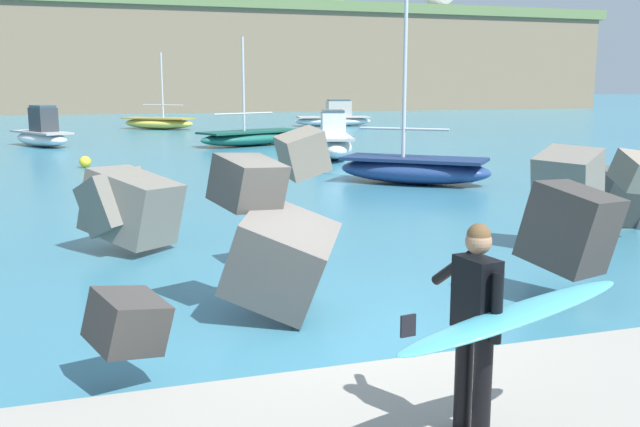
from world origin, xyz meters
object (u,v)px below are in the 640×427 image
Objects in this scene: boat_mid_left at (334,118)px; station_building_west at (314,5)px; boat_near_right at (414,168)px; boat_mid_right at (159,123)px; mooring_buoy_middle at (85,162)px; surfer_with_board at (488,317)px; boat_far_left at (332,142)px; boat_near_centre at (42,134)px; boat_far_centre at (251,137)px.

station_building_west is at bearing 74.21° from boat_mid_left.
station_building_west is at bearing 74.69° from boat_near_right.
mooring_buoy_middle is at bearing -101.62° from boat_mid_right.
boat_far_left reaches higher than surfer_with_board.
boat_mid_left is (20.15, 12.68, -0.02)m from boat_near_centre.
mooring_buoy_middle is at bearing -135.77° from boat_far_centre.
station_building_west is at bearing 66.73° from mooring_buoy_middle.
surfer_with_board is at bearing -107.56° from boat_mid_left.
boat_near_right is at bearing 66.58° from surfer_with_board.
boat_near_centre is 14.67m from boat_mid_right.
boat_far_centre is at bearing 81.02° from surfer_with_board.
mooring_buoy_middle is (-18.01, -23.32, -0.39)m from boat_mid_left.
boat_mid_right reaches higher than surfer_with_board.
boat_near_right is 31.77m from boat_mid_right.
boat_far_left is (6.92, 24.09, -0.61)m from surfer_with_board.
surfer_with_board is 0.26× the size of boat_near_right.
boat_mid_right is 0.68× the size of station_building_west.
boat_mid_left is at bearing 32.18° from boat_near_centre.
boat_mid_right reaches higher than boat_far_left.
boat_far_left is at bearing 88.96° from boat_near_right.
boat_far_left is 10.17m from mooring_buoy_middle.
mooring_buoy_middle is (-9.98, 7.81, -0.28)m from boat_near_right.
boat_far_left is 0.71× the size of station_building_west.
boat_mid_right is at bearing 102.10° from boat_far_centre.
mooring_buoy_middle is (-8.18, -7.96, -0.21)m from boat_far_centre.
boat_far_left is at bearing -74.96° from boat_far_centre.
boat_near_centre is 22.08m from boat_near_right.
boat_far_centre is at bearing -109.88° from station_building_west.
mooring_buoy_middle is (-10.14, -0.67, -0.45)m from boat_far_left.
boat_near_right is 32.15m from boat_mid_left.
boat_far_left is at bearing -106.80° from station_building_west.
boat_near_centre is 10.67m from boat_far_centre.
station_building_west reaches higher than boat_mid_left.
boat_near_centre is at bearing 98.95° from surfer_with_board.
boat_near_centre is 0.83× the size of boat_far_left.
boat_near_right is at bearing -80.68° from boat_mid_right.
surfer_with_board is 49.03m from boat_mid_left.
boat_mid_right is 0.85× the size of boat_far_centre.
boat_mid_right is at bearing 78.38° from mooring_buoy_middle.
boat_mid_right is at bearing 61.58° from boat_near_centre.
boat_near_right is 1.50× the size of boat_mid_right.
boat_near_right is 1.02× the size of station_building_west.
boat_far_centre is (10.32, -2.68, -0.20)m from boat_near_centre.
boat_near_right is at bearing -83.47° from boat_far_centre.
boat_mid_right is 12.51× the size of mooring_buoy_middle.
station_building_west is (25.16, 69.56, 14.66)m from boat_far_centre.
boat_near_right reaches higher than boat_mid_right.
mooring_buoy_middle is 85.69m from station_building_west.
station_building_west reaches higher than mooring_buoy_middle.
boat_near_centre is at bearing -118.42° from boat_mid_right.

